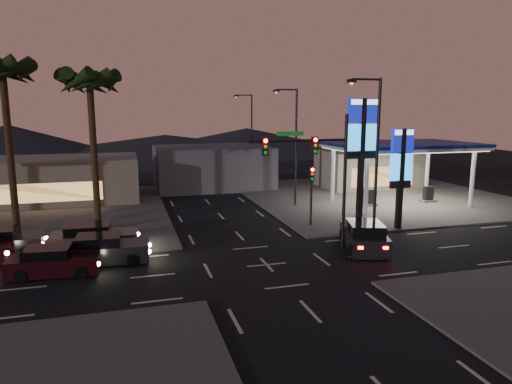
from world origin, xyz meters
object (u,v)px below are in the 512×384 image
object	(u,v)px
car_lane_a_mid	(53,262)
suv_station	(364,236)
pylon_sign_short	(401,163)
car_lane_b_mid	(0,243)
gas_station	(402,147)
pylon_sign_tall	(362,137)
traffic_signal_mast	(318,162)
car_lane_b_front	(93,238)
car_lane_a_front	(104,250)

from	to	relation	value
car_lane_a_mid	suv_station	size ratio (longest dim) A/B	0.84
car_lane_a_mid	suv_station	xyz separation A→B (m)	(17.26, -0.40, 0.10)
pylon_sign_short	car_lane_b_mid	xyz separation A→B (m)	(-25.20, 1.41, -3.94)
gas_station	pylon_sign_tall	bearing A→B (deg)	-139.09
traffic_signal_mast	car_lane_a_mid	bearing A→B (deg)	-178.43
gas_station	car_lane_b_front	xyz separation A→B (m)	(-25.07, -6.81, -4.32)
traffic_signal_mast	suv_station	size ratio (longest dim) A/B	1.48
pylon_sign_tall	car_lane_b_front	xyz separation A→B (m)	(-17.57, -0.31, -5.63)
car_lane_a_front	car_lane_b_mid	world-z (taller)	car_lane_a_front
pylon_sign_tall	traffic_signal_mast	world-z (taller)	pylon_sign_tall
gas_station	pylon_sign_short	world-z (taller)	pylon_sign_short
pylon_sign_tall	car_lane_a_mid	world-z (taller)	pylon_sign_tall
car_lane_a_front	pylon_sign_short	bearing A→B (deg)	4.94
gas_station	suv_station	size ratio (longest dim) A/B	2.26
pylon_sign_short	car_lane_a_front	distance (m)	19.85
car_lane_a_front	suv_station	world-z (taller)	suv_station
gas_station	car_lane_a_mid	world-z (taller)	gas_station
suv_station	car_lane_a_mid	bearing A→B (deg)	178.66
car_lane_b_front	gas_station	bearing A→B (deg)	15.19
pylon_sign_tall	suv_station	distance (m)	7.37
car_lane_b_front	car_lane_b_mid	size ratio (longest dim) A/B	1.08
car_lane_b_front	car_lane_b_mid	distance (m)	5.17
gas_station	suv_station	distance (m)	15.04
pylon_sign_tall	car_lane_b_front	distance (m)	18.46
car_lane_a_mid	car_lane_b_mid	size ratio (longest dim) A/B	0.96
gas_station	car_lane_b_mid	distance (m)	31.11
traffic_signal_mast	gas_station	bearing A→B (deg)	39.28
traffic_signal_mast	car_lane_a_mid	size ratio (longest dim) A/B	1.75
pylon_sign_short	car_lane_a_mid	world-z (taller)	pylon_sign_short
pylon_sign_short	car_lane_a_mid	size ratio (longest dim) A/B	1.53
pylon_sign_short	car_lane_a_front	world-z (taller)	pylon_sign_short
car_lane_a_front	car_lane_a_mid	bearing A→B (deg)	-152.72
gas_station	traffic_signal_mast	bearing A→B (deg)	-140.72
traffic_signal_mast	car_lane_a_front	world-z (taller)	traffic_signal_mast
gas_station	car_lane_b_front	bearing A→B (deg)	-164.81
car_lane_a_front	car_lane_b_front	bearing A→B (deg)	106.16
pylon_sign_short	car_lane_b_mid	size ratio (longest dim) A/B	1.47
traffic_signal_mast	suv_station	distance (m)	5.27
pylon_sign_short	suv_station	world-z (taller)	pylon_sign_short
pylon_sign_short	car_lane_a_mid	distance (m)	22.34
pylon_sign_tall	car_lane_b_front	size ratio (longest dim) A/B	1.75
traffic_signal_mast	car_lane_a_front	bearing A→B (deg)	176.06
suv_station	car_lane_a_front	bearing A→B (deg)	173.70
pylon_sign_tall	pylon_sign_short	bearing A→B (deg)	-21.80
traffic_signal_mast	car_lane_b_front	distance (m)	13.96
traffic_signal_mast	car_lane_a_mid	distance (m)	15.24
pylon_sign_tall	traffic_signal_mast	xyz separation A→B (m)	(-4.74, -3.51, -1.17)
pylon_sign_tall	car_lane_a_mid	bearing A→B (deg)	-168.54
traffic_signal_mast	pylon_sign_short	bearing A→B (deg)	19.13
car_lane_b_front	traffic_signal_mast	bearing A→B (deg)	-14.02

